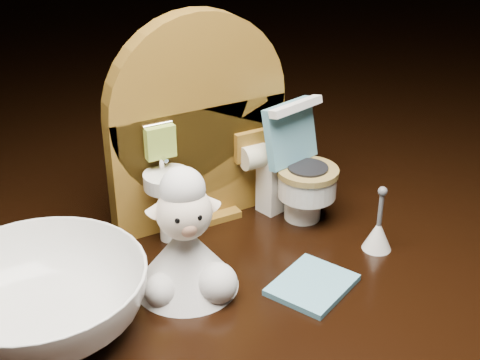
# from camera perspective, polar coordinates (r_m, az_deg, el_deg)

# --- Properties ---
(backdrop_panel) EXTENTS (0.13, 0.05, 0.15)m
(backdrop_panel) POSITION_cam_1_polar(r_m,az_deg,el_deg) (0.46, -3.63, 3.99)
(backdrop_panel) COLOR brown
(backdrop_panel) RESTS_ON ground
(toy_toilet) EXTENTS (0.05, 0.06, 0.09)m
(toy_toilet) POSITION_cam_1_polar(r_m,az_deg,el_deg) (0.48, 4.77, 0.44)
(toy_toilet) COLOR white
(toy_toilet) RESTS_ON ground
(bath_mat) EXTENTS (0.06, 0.06, 0.00)m
(bath_mat) POSITION_cam_1_polar(r_m,az_deg,el_deg) (0.42, 6.19, -8.89)
(bath_mat) COLOR #5C9FB7
(bath_mat) RESTS_ON ground
(toilet_brush) EXTENTS (0.02, 0.02, 0.05)m
(toilet_brush) POSITION_cam_1_polar(r_m,az_deg,el_deg) (0.46, 11.69, -4.43)
(toilet_brush) COLOR white
(toilet_brush) RESTS_ON ground
(plush_lamb) EXTENTS (0.06, 0.07, 0.08)m
(plush_lamb) POSITION_cam_1_polar(r_m,az_deg,el_deg) (0.40, -4.61, -5.80)
(plush_lamb) COLOR silver
(plush_lamb) RESTS_ON ground
(ceramic_bowl) EXTENTS (0.14, 0.14, 0.04)m
(ceramic_bowl) POSITION_cam_1_polar(r_m,az_deg,el_deg) (0.39, -16.56, -9.78)
(ceramic_bowl) COLOR white
(ceramic_bowl) RESTS_ON ground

